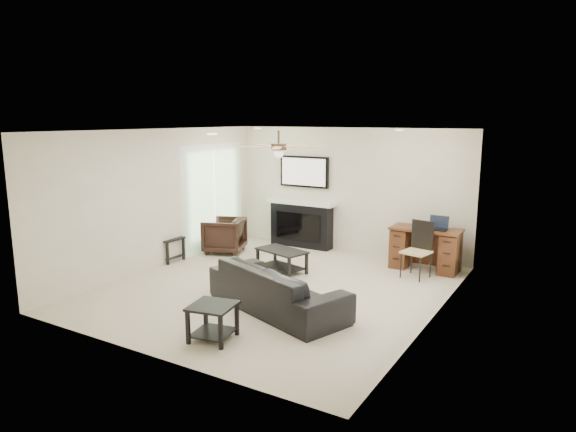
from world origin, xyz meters
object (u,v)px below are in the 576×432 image
at_px(coffee_table, 282,261).
at_px(fireplace_unit, 301,202).
at_px(sofa, 277,288).
at_px(armchair, 224,235).
at_px(desk, 425,249).

height_order(coffee_table, fireplace_unit, fireplace_unit).
xyz_separation_m(sofa, armchair, (-2.60, 2.15, 0.02)).
xyz_separation_m(coffee_table, fireplace_unit, (-0.60, 1.76, 0.75)).
relative_size(coffee_table, desk, 0.74).
relative_size(fireplace_unit, desk, 1.57).
bearing_deg(fireplace_unit, coffee_table, -71.23).
relative_size(armchair, coffee_table, 0.86).
bearing_deg(desk, armchair, -167.25).
bearing_deg(fireplace_unit, armchair, -132.31).
bearing_deg(coffee_table, armchair, 177.78).
height_order(armchair, coffee_table, armchair).
bearing_deg(fireplace_unit, sofa, -65.97).
xyz_separation_m(armchair, coffee_table, (1.70, -0.55, -0.15)).
height_order(sofa, fireplace_unit, fireplace_unit).
xyz_separation_m(coffee_table, desk, (2.14, 1.42, 0.18)).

